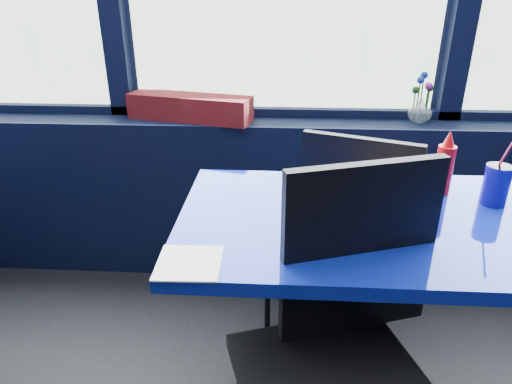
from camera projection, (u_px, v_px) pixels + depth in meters
The scene contains 10 objects.
window_sill at pixel (280, 197), 2.31m from camera, with size 5.00×0.26×0.80m, color black.
near_table at pixel (374, 269), 1.43m from camera, with size 1.20×0.70×0.75m.
chair_near_front at pixel (344, 335), 1.16m from camera, with size 0.57×0.57×0.99m.
chair_near_back at pixel (337, 228), 1.74m from camera, with size 0.54×0.54×0.93m.
planter_box at pixel (190, 107), 2.12m from camera, with size 0.58×0.15×0.12m, color maroon.
flower_vase at pixel (421, 107), 2.08m from camera, with size 0.14×0.14×0.23m.
food_basket at pixel (390, 212), 1.32m from camera, with size 0.29×0.29×0.09m.
ketchup_bottle at pixel (444, 166), 1.48m from camera, with size 0.06×0.06×0.21m.
soda_cup at pixel (496, 184), 1.42m from camera, with size 0.08×0.08×0.27m.
napkin at pixel (189, 263), 1.13m from camera, with size 0.16×0.16×0.00m, color white.
Camera 1 is at (0.00, 0.78, 1.38)m, focal length 32.00 mm.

